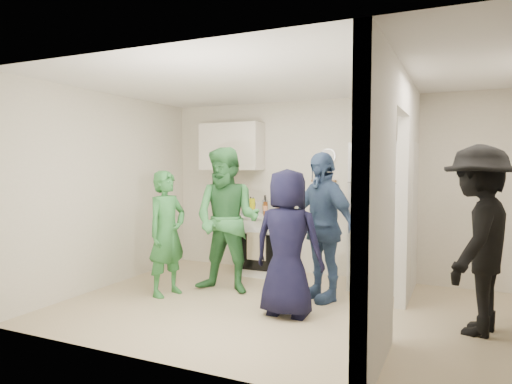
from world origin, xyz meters
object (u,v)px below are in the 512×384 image
stove (266,245)px  person_navy (288,243)px  person_green_left (167,233)px  person_green_center (227,220)px  person_nook (478,239)px  fridge (384,216)px  wicker_basket (378,138)px  person_denim (322,226)px  yellow_cup_stack_top (402,132)px  blue_bowl (378,127)px

stove → person_navy: 1.85m
person_green_left → person_green_center: bearing=-42.6°
person_green_left → person_navy: person_navy is taller
person_green_left → person_nook: 3.39m
stove → person_nook: (2.71, -1.27, 0.46)m
fridge → person_green_left: size_ratio=1.23×
person_navy → person_nook: size_ratio=0.87×
wicker_basket → person_nook: wicker_basket is taller
fridge → person_green_left: (-2.33, -1.42, -0.17)m
fridge → person_navy: bearing=-115.4°
person_green_center → person_denim: person_green_center is taller
person_nook → yellow_cup_stack_top: bearing=-128.4°
stove → blue_bowl: blue_bowl is taller
blue_bowl → yellow_cup_stack_top: size_ratio=0.96×
yellow_cup_stack_top → person_navy: 2.11m
person_green_left → person_nook: size_ratio=0.85×
stove → fridge: 1.72m
stove → person_green_left: person_green_left is taller
person_denim → fridge: bearing=85.9°
person_green_left → yellow_cup_stack_top: bearing=-49.5°
blue_bowl → person_green_center: blue_bowl is taller
fridge → yellow_cup_stack_top: bearing=-24.4°
person_denim → person_nook: bearing=16.5°
wicker_basket → blue_bowl: 0.13m
blue_bowl → person_nook: (1.16, -1.29, -1.17)m
stove → person_denim: (1.07, -0.85, 0.44)m
yellow_cup_stack_top → person_nook: bearing=-53.7°
stove → yellow_cup_stack_top: (1.87, -0.13, 1.55)m
blue_bowl → person_green_left: 2.97m
person_denim → yellow_cup_stack_top: bearing=73.1°
person_nook → person_green_center: bearing=-79.4°
stove → person_nook: 3.03m
yellow_cup_stack_top → person_navy: bearing=-123.5°
stove → yellow_cup_stack_top: size_ratio=3.42×
person_green_left → person_denim: 1.85m
yellow_cup_stack_top → person_nook: (0.84, -1.14, -1.09)m
person_navy → wicker_basket: bearing=-110.7°
stove → fridge: fridge is taller
person_green_left → person_green_center: (0.60, 0.41, 0.14)m
stove → blue_bowl: bearing=0.7°
stove → person_green_center: person_green_center is taller
blue_bowl → person_denim: 1.55m
person_green_center → person_nook: 2.79m
person_green_left → person_denim: size_ratio=0.87×
stove → blue_bowl: (1.55, 0.02, 1.63)m
person_navy → person_denim: bearing=-101.2°
blue_bowl → person_green_left: blue_bowl is taller
yellow_cup_stack_top → person_navy: yellow_cup_stack_top is taller
yellow_cup_stack_top → person_nook: 1.79m
person_denim → person_nook: person_nook is taller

